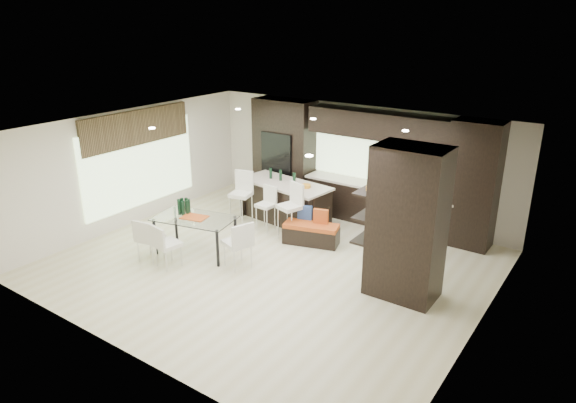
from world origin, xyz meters
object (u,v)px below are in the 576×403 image
Objects in this scene: dining_table at (196,235)px; bench at (311,234)px; floor_vase at (378,250)px; chair_far at (150,241)px; chair_near at (168,247)px; chair_end at (238,246)px; kitchen_island at (285,202)px; stool_mid at (266,213)px; stool_left at (241,204)px; stool_right at (290,217)px.

bench is at bearing 32.58° from dining_table.
floor_vase is 1.36× the size of chair_far.
chair_near reaches higher than bench.
chair_end reaches higher than bench.
chair_near is (0.00, -0.76, 0.02)m from dining_table.
kitchen_island reaches higher than chair_near.
dining_table is 1.97× the size of chair_near.
stool_mid is 0.94× the size of chair_end.
chair_near is 0.51m from chair_far.
kitchen_island reaches higher than stool_mid.
dining_table is at bearing -93.64° from kitchen_island.
chair_far reaches higher than dining_table.
stool_left is at bearing 57.29° from chair_end.
chair_far is at bearing -99.61° from kitchen_island.
kitchen_island is at bearing 155.98° from floor_vase.
chair_end is (1.35, -1.73, -0.07)m from stool_left.
chair_end is at bearing -66.35° from stool_mid.
chair_far is at bearing 134.28° from chair_end.
dining_table is at bearing 46.27° from chair_far.
kitchen_island is 1.51m from bench.
stool_mid reaches higher than chair_far.
chair_near reaches higher than dining_table.
stool_mid reaches higher than chair_near.
stool_left is at bearing -161.99° from stool_right.
stool_mid is 0.71× the size of bench.
stool_right is 3.01m from chair_far.
chair_end is at bearing -68.51° from kitchen_island.
floor_vase is 4.05m from chair_near.
chair_far reaches higher than bench.
chair_far is at bearing -136.29° from dining_table.
stool_left is 1.75m from dining_table.
kitchen_island is 3.34m from chair_near.
stool_left is 0.90× the size of floor_vase.
stool_mid is at bearing 62.36° from dining_table.
bench is 1.85m from chair_end.
bench is 1.04× the size of floor_vase.
floor_vase is 0.70× the size of dining_table.
chair_near is at bearing -102.63° from dining_table.
kitchen_island is at bearing 66.77° from dining_table.
floor_vase is at bearing 5.56° from dining_table.
stool_left reaches higher than chair_end.
stool_left is 0.70m from stool_mid.
chair_end reaches higher than chair_near.
chair_near is 0.92× the size of chair_end.
bench is 1.42× the size of chair_far.
dining_table is at bearing -106.05° from stool_right.
stool_right is 1.21× the size of chair_far.
stool_left reaches higher than stool_right.
stool_left is 1.02× the size of stool_right.
floor_vase reaches higher than chair_far.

